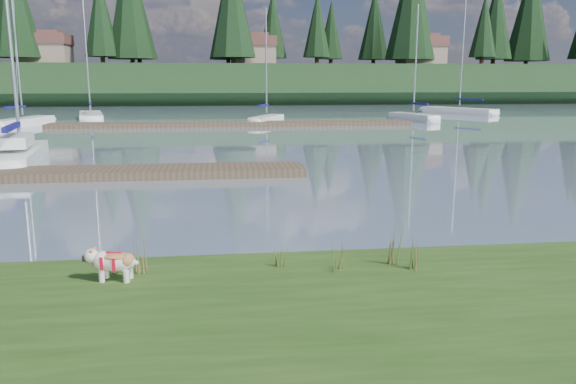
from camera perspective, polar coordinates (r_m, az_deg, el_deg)
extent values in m
plane|color=#8598AD|center=(41.25, -8.36, 6.62)|extent=(200.00, 200.00, 0.00)
cube|color=#193118|center=(84.11, -7.74, 10.76)|extent=(200.00, 20.00, 5.00)
cylinder|color=silver|center=(9.13, -18.39, -8.11)|extent=(0.09, 0.09, 0.19)
cylinder|color=silver|center=(9.30, -17.99, -7.73)|extent=(0.09, 0.09, 0.19)
cylinder|color=silver|center=(9.01, -16.11, -8.24)|extent=(0.09, 0.09, 0.19)
cylinder|color=silver|center=(9.18, -15.74, -7.85)|extent=(0.09, 0.09, 0.19)
ellipsoid|color=silver|center=(9.09, -17.08, -6.80)|extent=(0.67, 0.41, 0.29)
ellipsoid|color=#B17142|center=(9.06, -17.12, -6.23)|extent=(0.48, 0.36, 0.10)
ellipsoid|color=silver|center=(9.19, -19.36, -6.13)|extent=(0.25, 0.26, 0.22)
cube|color=black|center=(9.24, -19.89, -6.32)|extent=(0.08, 0.12, 0.09)
cube|color=white|center=(25.61, -25.66, 3.18)|extent=(2.69, 6.96, 0.70)
ellipsoid|color=white|center=(28.94, -24.68, 4.10)|extent=(1.78, 2.08, 0.70)
cylinder|color=silver|center=(26.14, -26.58, 15.88)|extent=(0.14, 0.14, 10.30)
cube|color=navy|center=(24.49, -26.28, 5.94)|extent=(0.73, 3.08, 0.20)
cube|color=white|center=(25.15, -25.93, 4.71)|extent=(1.49, 2.62, 0.45)
cube|color=#4C3D2C|center=(20.97, -20.68, 1.78)|extent=(16.00, 2.00, 0.30)
cube|color=#4C3D2C|center=(41.24, -5.57, 6.89)|extent=(26.00, 2.20, 0.30)
cube|color=white|center=(45.67, -25.29, 6.38)|extent=(2.90, 6.34, 0.70)
ellipsoid|color=white|center=(48.29, -23.32, 6.77)|extent=(1.73, 1.97, 0.70)
cylinder|color=silver|center=(45.60, -25.87, 12.97)|extent=(0.12, 0.12, 9.37)
cube|color=navy|center=(44.89, -26.00, 7.77)|extent=(0.81, 2.43, 0.20)
cube|color=white|center=(50.19, -19.39, 7.19)|extent=(3.43, 7.88, 0.70)
ellipsoid|color=white|center=(54.02, -19.45, 7.45)|extent=(2.11, 2.42, 0.70)
cylinder|color=silver|center=(50.20, -19.90, 14.70)|extent=(0.12, 0.12, 12.01)
cube|color=navy|center=(49.08, -19.46, 8.49)|extent=(0.88, 3.02, 0.20)
cube|color=white|center=(43.68, -2.18, 7.28)|extent=(3.14, 4.95, 0.70)
ellipsoid|color=white|center=(45.99, -1.09, 7.50)|extent=(1.55, 1.68, 0.70)
cylinder|color=silver|center=(43.58, -2.23, 13.16)|extent=(0.12, 0.12, 7.78)
cube|color=navy|center=(42.98, -2.51, 8.79)|extent=(1.02, 1.86, 0.20)
cube|color=white|center=(47.47, 12.61, 7.35)|extent=(2.71, 5.53, 0.70)
ellipsoid|color=white|center=(49.68, 10.78, 7.60)|extent=(1.55, 1.75, 0.70)
cylinder|color=silver|center=(47.38, 12.87, 13.09)|extent=(0.12, 0.12, 8.34)
cube|color=navy|center=(46.81, 13.21, 8.72)|extent=(0.80, 2.12, 0.20)
cube|color=white|center=(58.07, 17.00, 7.84)|extent=(5.45, 7.36, 0.70)
ellipsoid|color=white|center=(60.29, 14.01, 8.11)|extent=(2.49, 2.63, 0.70)
cylinder|color=silver|center=(58.06, 17.37, 13.98)|extent=(0.12, 0.12, 11.31)
cube|color=navy|center=(57.43, 17.92, 8.93)|extent=(1.75, 2.67, 0.20)
cone|color=#475B23|center=(9.37, -15.24, -5.98)|extent=(0.03, 0.03, 0.64)
cone|color=brown|center=(9.30, -14.61, -6.48)|extent=(0.03, 0.03, 0.51)
cone|color=#475B23|center=(9.38, -14.86, -5.73)|extent=(0.03, 0.03, 0.71)
cone|color=brown|center=(9.35, -14.38, -6.59)|extent=(0.03, 0.03, 0.45)
cone|color=#475B23|center=(9.30, -15.18, -6.31)|extent=(0.03, 0.03, 0.58)
cone|color=#475B23|center=(9.38, -1.20, -6.35)|extent=(0.03, 0.03, 0.39)
cone|color=brown|center=(9.33, -0.48, -6.69)|extent=(0.03, 0.03, 0.31)
cone|color=#475B23|center=(9.40, -0.85, -6.17)|extent=(0.03, 0.03, 0.43)
cone|color=brown|center=(9.38, -0.32, -6.72)|extent=(0.03, 0.03, 0.27)
cone|color=#475B23|center=(9.31, -1.03, -6.61)|extent=(0.03, 0.03, 0.35)
cone|color=#475B23|center=(9.58, 10.43, -5.26)|extent=(0.03, 0.03, 0.67)
cone|color=brown|center=(9.57, 11.17, -5.73)|extent=(0.03, 0.03, 0.54)
cone|color=#475B23|center=(9.62, 10.73, -5.00)|extent=(0.03, 0.03, 0.74)
cone|color=brown|center=(9.62, 11.26, -5.85)|extent=(0.03, 0.03, 0.47)
cone|color=#475B23|center=(9.52, 10.68, -5.59)|extent=(0.03, 0.03, 0.61)
cone|color=#475B23|center=(9.43, -17.68, -6.42)|extent=(0.03, 0.03, 0.51)
cone|color=brown|center=(9.36, -17.08, -6.84)|extent=(0.03, 0.03, 0.41)
cone|color=#475B23|center=(9.44, -17.30, -6.21)|extent=(0.03, 0.03, 0.56)
cone|color=brown|center=(9.40, -16.84, -6.92)|extent=(0.03, 0.03, 0.36)
cone|color=#475B23|center=(9.36, -17.64, -6.72)|extent=(0.03, 0.03, 0.46)
cone|color=#475B23|center=(9.15, 4.70, -6.60)|extent=(0.03, 0.03, 0.46)
cone|color=brown|center=(9.12, 5.47, -6.98)|extent=(0.03, 0.03, 0.37)
cone|color=#475B23|center=(9.19, 5.03, -6.39)|extent=(0.03, 0.03, 0.51)
cone|color=brown|center=(9.18, 5.59, -7.03)|extent=(0.03, 0.03, 0.32)
cone|color=#475B23|center=(9.09, 4.92, -6.89)|extent=(0.03, 0.03, 0.42)
cone|color=#475B23|center=(9.42, 12.04, -6.08)|extent=(0.03, 0.03, 0.53)
cone|color=brown|center=(9.41, 12.81, -6.47)|extent=(0.03, 0.03, 0.42)
cone|color=#475B23|center=(9.46, 12.34, -5.85)|extent=(0.03, 0.03, 0.58)
cone|color=brown|center=(9.47, 12.89, -6.54)|extent=(0.03, 0.03, 0.37)
cone|color=#475B23|center=(9.37, 12.31, -6.37)|extent=(0.03, 0.03, 0.47)
cube|color=#33281C|center=(10.12, -12.43, -8.10)|extent=(60.00, 0.50, 0.14)
cylinder|color=#382619|center=(83.31, -25.72, 12.09)|extent=(0.60, 0.60, 1.80)
cylinder|color=#382619|center=(83.86, -14.84, 12.82)|extent=(0.60, 0.60, 1.80)
cone|color=black|center=(84.24, -15.05, 16.79)|extent=(4.84, 4.84, 11.00)
cylinder|color=#382619|center=(77.16, -5.59, 13.28)|extent=(0.60, 0.60, 1.80)
cone|color=black|center=(77.73, -5.70, 18.59)|extent=(6.16, 6.16, 14.00)
cylinder|color=#382619|center=(82.33, 2.95, 13.20)|extent=(0.60, 0.60, 1.80)
cone|color=black|center=(82.63, 2.98, 16.64)|extent=(3.96, 3.96, 9.00)
cylinder|color=#382619|center=(83.61, 12.23, 12.94)|extent=(0.60, 0.60, 1.80)
cone|color=black|center=(84.24, 12.48, 18.45)|extent=(7.04, 7.04, 16.00)
cylinder|color=#382619|center=(91.79, 20.09, 12.36)|extent=(0.60, 0.60, 1.80)
cone|color=black|center=(92.18, 20.37, 16.27)|extent=(5.28, 5.28, 12.00)
cube|color=gray|center=(84.36, -23.34, 12.60)|extent=(6.00, 5.00, 2.80)
cube|color=brown|center=(84.46, -23.45, 14.02)|extent=(6.30, 5.30, 1.40)
cube|color=brown|center=(84.51, -23.50, 14.56)|extent=(4.20, 3.60, 0.70)
cube|color=gray|center=(82.30, -3.54, 13.55)|extent=(6.00, 5.00, 2.80)
cube|color=brown|center=(82.41, -3.56, 15.00)|extent=(6.30, 5.30, 1.40)
cube|color=brown|center=(82.46, -3.56, 15.56)|extent=(4.20, 3.60, 0.70)
cube|color=gray|center=(85.23, 13.33, 13.20)|extent=(6.00, 5.00, 2.80)
cube|color=brown|center=(85.33, 13.40, 14.60)|extent=(6.30, 5.30, 1.40)
cube|color=brown|center=(85.38, 13.42, 15.14)|extent=(4.20, 3.60, 0.70)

